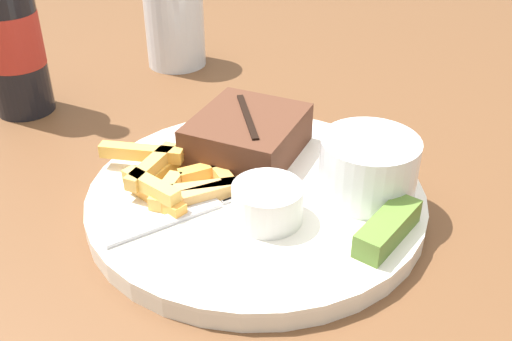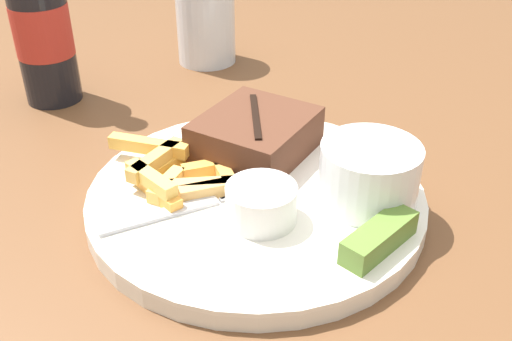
{
  "view_description": "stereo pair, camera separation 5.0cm",
  "coord_description": "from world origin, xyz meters",
  "px_view_note": "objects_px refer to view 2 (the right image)",
  "views": [
    {
      "loc": [
        -0.28,
        -0.32,
        1.03
      ],
      "look_at": [
        0.0,
        0.0,
        0.76
      ],
      "focal_mm": 42.0,
      "sensor_mm": 36.0,
      "label": 1
    },
    {
      "loc": [
        -0.24,
        -0.35,
        1.03
      ],
      "look_at": [
        0.0,
        0.0,
        0.76
      ],
      "focal_mm": 42.0,
      "sensor_mm": 36.0,
      "label": 2
    }
  ],
  "objects_px": {
    "fork_utensil": "(172,212)",
    "steak_portion": "(256,135)",
    "knife_utensil": "(244,166)",
    "coleslaw_cup": "(369,171)",
    "drinking_glass": "(206,21)",
    "pickle_spear": "(379,237)",
    "dipping_sauce_cup": "(261,202)",
    "beer_bottle": "(42,26)",
    "dinner_plate": "(256,199)"
  },
  "relations": [
    {
      "from": "coleslaw_cup",
      "to": "drinking_glass",
      "type": "height_order",
      "value": "drinking_glass"
    },
    {
      "from": "fork_utensil",
      "to": "knife_utensil",
      "type": "height_order",
      "value": "knife_utensil"
    },
    {
      "from": "pickle_spear",
      "to": "drinking_glass",
      "type": "xyz_separation_m",
      "value": [
        0.1,
        0.43,
        0.03
      ]
    },
    {
      "from": "pickle_spear",
      "to": "beer_bottle",
      "type": "height_order",
      "value": "beer_bottle"
    },
    {
      "from": "drinking_glass",
      "to": "pickle_spear",
      "type": "bearing_deg",
      "value": -103.6
    },
    {
      "from": "drinking_glass",
      "to": "coleslaw_cup",
      "type": "bearing_deg",
      "value": -100.14
    },
    {
      "from": "dinner_plate",
      "to": "drinking_glass",
      "type": "distance_m",
      "value": 0.35
    },
    {
      "from": "pickle_spear",
      "to": "fork_utensil",
      "type": "distance_m",
      "value": 0.17
    },
    {
      "from": "fork_utensil",
      "to": "dipping_sauce_cup",
      "type": "bearing_deg",
      "value": -32.27
    },
    {
      "from": "beer_bottle",
      "to": "drinking_glass",
      "type": "height_order",
      "value": "beer_bottle"
    },
    {
      "from": "dipping_sauce_cup",
      "to": "beer_bottle",
      "type": "xyz_separation_m",
      "value": [
        -0.05,
        0.35,
        0.05
      ]
    },
    {
      "from": "steak_portion",
      "to": "beer_bottle",
      "type": "height_order",
      "value": "beer_bottle"
    },
    {
      "from": "coleslaw_cup",
      "to": "beer_bottle",
      "type": "height_order",
      "value": "beer_bottle"
    },
    {
      "from": "knife_utensil",
      "to": "drinking_glass",
      "type": "relative_size",
      "value": 1.52
    },
    {
      "from": "beer_bottle",
      "to": "dipping_sauce_cup",
      "type": "bearing_deg",
      "value": -81.48
    },
    {
      "from": "beer_bottle",
      "to": "fork_utensil",
      "type": "bearing_deg",
      "value": -90.5
    },
    {
      "from": "steak_portion",
      "to": "drinking_glass",
      "type": "relative_size",
      "value": 1.22
    },
    {
      "from": "dipping_sauce_cup",
      "to": "fork_utensil",
      "type": "bearing_deg",
      "value": 139.56
    },
    {
      "from": "coleslaw_cup",
      "to": "dipping_sauce_cup",
      "type": "height_order",
      "value": "coleslaw_cup"
    },
    {
      "from": "drinking_glass",
      "to": "beer_bottle",
      "type": "bearing_deg",
      "value": -179.81
    },
    {
      "from": "coleslaw_cup",
      "to": "drinking_glass",
      "type": "xyz_separation_m",
      "value": [
        0.07,
        0.38,
        0.01
      ]
    },
    {
      "from": "dinner_plate",
      "to": "pickle_spear",
      "type": "height_order",
      "value": "pickle_spear"
    },
    {
      "from": "dipping_sauce_cup",
      "to": "knife_utensil",
      "type": "xyz_separation_m",
      "value": [
        0.03,
        0.07,
        -0.01
      ]
    },
    {
      "from": "steak_portion",
      "to": "knife_utensil",
      "type": "height_order",
      "value": "steak_portion"
    },
    {
      "from": "fork_utensil",
      "to": "steak_portion",
      "type": "bearing_deg",
      "value": 29.05
    },
    {
      "from": "steak_portion",
      "to": "fork_utensil",
      "type": "xyz_separation_m",
      "value": [
        -0.11,
        -0.04,
        -0.02
      ]
    },
    {
      "from": "knife_utensil",
      "to": "pickle_spear",
      "type": "bearing_deg",
      "value": -170.61
    },
    {
      "from": "dipping_sauce_cup",
      "to": "steak_portion",
      "type": "bearing_deg",
      "value": 58.17
    },
    {
      "from": "dipping_sauce_cup",
      "to": "pickle_spear",
      "type": "height_order",
      "value": "dipping_sauce_cup"
    },
    {
      "from": "fork_utensil",
      "to": "drinking_glass",
      "type": "height_order",
      "value": "drinking_glass"
    },
    {
      "from": "pickle_spear",
      "to": "dipping_sauce_cup",
      "type": "bearing_deg",
      "value": 123.28
    },
    {
      "from": "dipping_sauce_cup",
      "to": "knife_utensil",
      "type": "relative_size",
      "value": 0.34
    },
    {
      "from": "pickle_spear",
      "to": "fork_utensil",
      "type": "relative_size",
      "value": 0.56
    },
    {
      "from": "fork_utensil",
      "to": "coleslaw_cup",
      "type": "bearing_deg",
      "value": -19.26
    },
    {
      "from": "coleslaw_cup",
      "to": "pickle_spear",
      "type": "distance_m",
      "value": 0.07
    },
    {
      "from": "steak_portion",
      "to": "coleslaw_cup",
      "type": "relative_size",
      "value": 1.61
    },
    {
      "from": "coleslaw_cup",
      "to": "fork_utensil",
      "type": "relative_size",
      "value": 0.61
    },
    {
      "from": "coleslaw_cup",
      "to": "drinking_glass",
      "type": "relative_size",
      "value": 0.76
    },
    {
      "from": "pickle_spear",
      "to": "beer_bottle",
      "type": "distance_m",
      "value": 0.45
    },
    {
      "from": "dipping_sauce_cup",
      "to": "beer_bottle",
      "type": "distance_m",
      "value": 0.36
    },
    {
      "from": "coleslaw_cup",
      "to": "beer_bottle",
      "type": "distance_m",
      "value": 0.41
    },
    {
      "from": "knife_utensil",
      "to": "drinking_glass",
      "type": "bearing_deg",
      "value": -22.93
    },
    {
      "from": "pickle_spear",
      "to": "coleslaw_cup",
      "type": "bearing_deg",
      "value": 54.78
    },
    {
      "from": "dinner_plate",
      "to": "fork_utensil",
      "type": "bearing_deg",
      "value": 171.83
    },
    {
      "from": "knife_utensil",
      "to": "drinking_glass",
      "type": "height_order",
      "value": "drinking_glass"
    },
    {
      "from": "fork_utensil",
      "to": "drinking_glass",
      "type": "xyz_separation_m",
      "value": [
        0.21,
        0.3,
        0.03
      ]
    },
    {
      "from": "pickle_spear",
      "to": "beer_bottle",
      "type": "relative_size",
      "value": 0.3
    },
    {
      "from": "knife_utensil",
      "to": "dinner_plate",
      "type": "bearing_deg",
      "value": 164.12
    },
    {
      "from": "coleslaw_cup",
      "to": "dipping_sauce_cup",
      "type": "relative_size",
      "value": 1.45
    },
    {
      "from": "dipping_sauce_cup",
      "to": "pickle_spear",
      "type": "xyz_separation_m",
      "value": [
        0.05,
        -0.08,
        -0.01
      ]
    }
  ]
}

